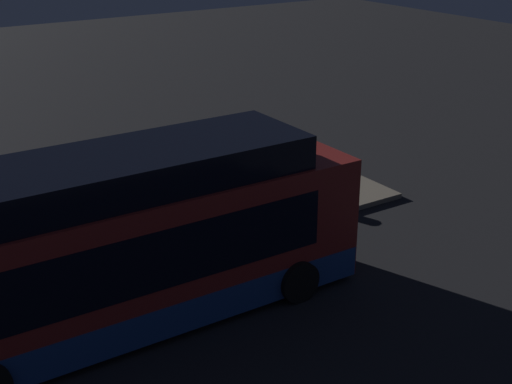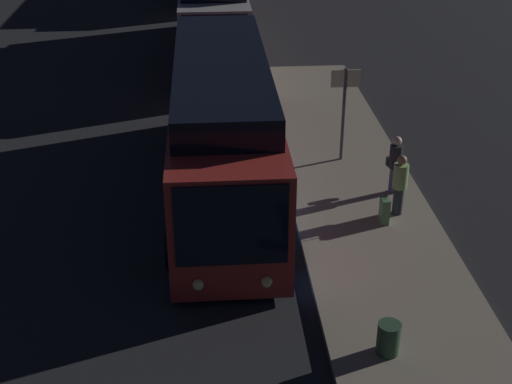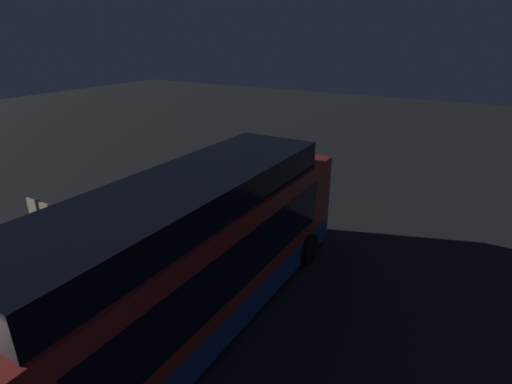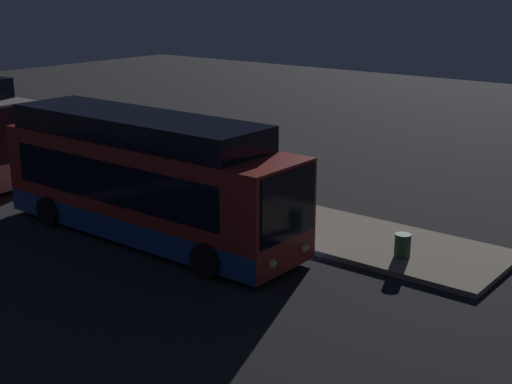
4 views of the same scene
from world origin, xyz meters
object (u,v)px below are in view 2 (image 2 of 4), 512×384
(suitcase, at_px, (384,211))
(trash_bin, at_px, (388,338))
(bus_second, at_px, (212,14))
(passenger_boarding, at_px, (395,162))
(bus_lead, at_px, (223,135))
(passenger_waiting, at_px, (400,183))
(sign_post, at_px, (344,102))

(suitcase, distance_m, trash_bin, 4.89)
(bus_second, bearing_deg, suitcase, 14.82)
(passenger_boarding, bearing_deg, trash_bin, -109.43)
(bus_second, relative_size, trash_bin, 16.97)
(bus_lead, height_order, passenger_waiting, bus_lead)
(bus_lead, xyz_separation_m, sign_post, (-1.52, 3.50, 0.28))
(bus_second, xyz_separation_m, passenger_boarding, (13.06, 4.50, -0.80))
(bus_second, xyz_separation_m, passenger_waiting, (14.23, 4.33, -0.80))
(bus_lead, height_order, sign_post, bus_lead)
(sign_post, xyz_separation_m, trash_bin, (8.54, -0.68, -1.46))
(bus_lead, xyz_separation_m, trash_bin, (7.02, 2.82, -1.19))
(passenger_boarding, distance_m, passenger_waiting, 1.18)
(bus_lead, relative_size, suitcase, 11.53)
(trash_bin, bearing_deg, sign_post, 175.45)
(passenger_boarding, bearing_deg, suitcase, -115.73)
(bus_second, xyz_separation_m, sign_post, (10.90, 3.50, 0.12))
(suitcase, height_order, trash_bin, suitcase)
(suitcase, bearing_deg, trash_bin, -12.54)
(trash_bin, bearing_deg, bus_lead, -158.12)
(passenger_waiting, distance_m, sign_post, 3.55)
(suitcase, relative_size, sign_post, 0.33)
(bus_lead, bearing_deg, sign_post, 113.49)
(passenger_waiting, bearing_deg, suitcase, 40.16)
(passenger_waiting, relative_size, sign_post, 0.58)
(bus_lead, relative_size, passenger_boarding, 6.45)
(bus_lead, bearing_deg, passenger_boarding, 81.92)
(bus_lead, distance_m, passenger_boarding, 4.59)
(bus_second, height_order, passenger_waiting, bus_second)
(sign_post, relative_size, trash_bin, 4.26)
(bus_lead, bearing_deg, suitcase, 59.96)
(passenger_boarding, xyz_separation_m, trash_bin, (6.38, -1.68, -0.55))
(passenger_waiting, bearing_deg, sign_post, -80.18)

